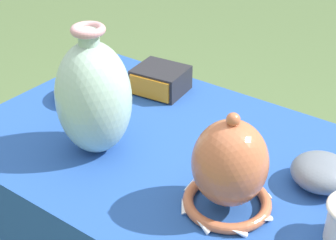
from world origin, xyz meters
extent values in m
cylinder|color=brown|center=(-0.52, 0.27, 0.36)|extent=(0.04, 0.04, 0.73)
cube|color=brown|center=(0.00, 0.00, 0.74)|extent=(1.14, 0.64, 0.03)
cube|color=#234C9E|center=(0.00, 0.00, 0.76)|extent=(1.16, 0.66, 0.01)
ellipsoid|color=#A8CCB7|center=(-0.22, -0.11, 0.90)|extent=(0.17, 0.17, 0.27)
cylinder|color=#A8CCB7|center=(-0.22, -0.11, 1.05)|extent=(0.05, 0.05, 0.03)
torus|color=#D19399|center=(-0.22, -0.11, 1.06)|extent=(0.07, 0.07, 0.02)
torus|color=#BC6642|center=(0.14, -0.11, 0.78)|extent=(0.18, 0.18, 0.02)
ellipsoid|color=#BC6642|center=(0.14, -0.11, 0.87)|extent=(0.15, 0.15, 0.18)
sphere|color=#BC6642|center=(0.14, -0.11, 0.97)|extent=(0.03, 0.03, 0.03)
cone|color=white|center=(0.23, -0.11, 0.78)|extent=(0.01, 0.04, 0.03)
cone|color=white|center=(0.20, -0.05, 0.78)|extent=(0.03, 0.03, 0.03)
cone|color=white|center=(0.14, -0.02, 0.78)|extent=(0.04, 0.01, 0.03)
cone|color=white|center=(0.07, -0.05, 0.78)|extent=(0.03, 0.03, 0.03)
cone|color=white|center=(0.05, -0.11, 0.78)|extent=(0.01, 0.04, 0.03)
cone|color=white|center=(0.07, -0.17, 0.78)|extent=(0.03, 0.03, 0.03)
cone|color=white|center=(0.14, -0.20, 0.78)|extent=(0.04, 0.01, 0.03)
cone|color=white|center=(0.20, -0.17, 0.78)|extent=(0.03, 0.03, 0.03)
cube|color=#232328|center=(-0.27, 0.21, 0.80)|extent=(0.15, 0.14, 0.07)
cube|color=orange|center=(-0.26, 0.15, 0.80)|extent=(0.12, 0.02, 0.06)
ellipsoid|color=white|center=(-0.42, 0.04, 0.79)|extent=(0.15, 0.15, 0.05)
ellipsoid|color=slate|center=(0.26, 0.07, 0.80)|extent=(0.13, 0.13, 0.07)
cube|color=#A37A4C|center=(-0.92, 0.06, 0.10)|extent=(0.33, 0.30, 0.21)
cube|color=olive|center=(-0.92, 0.06, 0.20)|extent=(0.35, 0.31, 0.02)
camera|label=1|loc=(0.52, -0.83, 1.46)|focal=55.00mm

